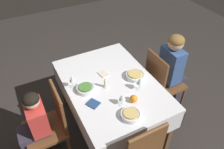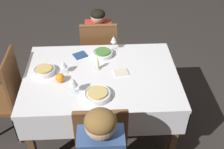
{
  "view_description": "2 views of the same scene",
  "coord_description": "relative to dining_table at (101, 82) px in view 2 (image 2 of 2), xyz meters",
  "views": [
    {
      "loc": [
        -1.62,
        0.82,
        2.44
      ],
      "look_at": [
        0.06,
        -0.05,
        0.83
      ],
      "focal_mm": 35.0,
      "sensor_mm": 36.0,
      "label": 1
    },
    {
      "loc": [
        0.0,
        -1.98,
        2.34
      ],
      "look_at": [
        0.1,
        -0.09,
        0.83
      ],
      "focal_mm": 45.0,
      "sensor_mm": 36.0,
      "label": 2
    }
  ],
  "objects": [
    {
      "name": "ground_plane",
      "position": [
        0.0,
        0.0,
        -0.67
      ],
      "size": [
        8.0,
        8.0,
        0.0
      ],
      "primitive_type": "plane",
      "color": "#332D2B"
    },
    {
      "name": "napkin_red_folded",
      "position": [
        0.18,
        0.01,
        0.1
      ],
      "size": [
        0.14,
        0.11,
        0.01
      ],
      "rotation": [
        0.0,
        0.0,
        0.17
      ],
      "color": "beige",
      "rests_on": "dining_table"
    },
    {
      "name": "napkin_spare_side",
      "position": [
        -0.2,
        0.3,
        0.1
      ],
      "size": [
        0.16,
        0.15,
        0.01
      ],
      "rotation": [
        0.0,
        0.0,
        0.49
      ],
      "color": "navy",
      "rests_on": "dining_table"
    },
    {
      "name": "candle_centerpiece",
      "position": [
        -0.03,
        0.08,
        0.14
      ],
      "size": [
        0.05,
        0.05,
        0.13
      ],
      "color": "beige",
      "rests_on": "dining_table"
    },
    {
      "name": "wine_glass_south",
      "position": [
        -0.23,
        -0.24,
        0.21
      ],
      "size": [
        0.07,
        0.07,
        0.16
      ],
      "color": "white",
      "rests_on": "dining_table"
    },
    {
      "name": "person_child_red",
      "position": [
        -0.01,
        0.92,
        -0.13
      ],
      "size": [
        0.3,
        0.33,
        0.99
      ],
      "rotation": [
        0.0,
        0.0,
        3.14
      ],
      "color": "#383342",
      "rests_on": "ground_plane"
    },
    {
      "name": "bowl_west",
      "position": [
        -0.51,
        0.05,
        0.12
      ],
      "size": [
        0.2,
        0.2,
        0.06
      ],
      "color": "silver",
      "rests_on": "dining_table"
    },
    {
      "name": "orange_fruit",
      "position": [
        -0.36,
        -0.08,
        0.14
      ],
      "size": [
        0.08,
        0.08,
        0.08
      ],
      "primitive_type": "sphere",
      "color": "orange",
      "rests_on": "dining_table"
    },
    {
      "name": "dining_table",
      "position": [
        0.0,
        0.0,
        0.0
      ],
      "size": [
        1.39,
        0.98,
        0.77
      ],
      "color": "silver",
      "rests_on": "ground_plane"
    },
    {
      "name": "bowl_south",
      "position": [
        -0.03,
        -0.3,
        0.12
      ],
      "size": [
        0.22,
        0.22,
        0.06
      ],
      "color": "silver",
      "rests_on": "dining_table"
    },
    {
      "name": "bowl_north",
      "position": [
        0.03,
        0.3,
        0.12
      ],
      "size": [
        0.2,
        0.2,
        0.06
      ],
      "color": "silver",
      "rests_on": "dining_table"
    },
    {
      "name": "chair_north",
      "position": [
        -0.01,
        0.75,
        -0.16
      ],
      "size": [
        0.43,
        0.44,
        0.94
      ],
      "rotation": [
        0.0,
        0.0,
        3.14
      ],
      "color": "brown",
      "rests_on": "ground_plane"
    },
    {
      "name": "chair_west",
      "position": [
        -0.95,
        0.07,
        -0.16
      ],
      "size": [
        0.44,
        0.43,
        0.94
      ],
      "rotation": [
        0.0,
        0.0,
        -1.57
      ],
      "color": "brown",
      "rests_on": "ground_plane"
    },
    {
      "name": "wine_glass_west",
      "position": [
        -0.33,
        0.04,
        0.19
      ],
      "size": [
        0.07,
        0.07,
        0.13
      ],
      "color": "white",
      "rests_on": "dining_table"
    },
    {
      "name": "wine_glass_north",
      "position": [
        0.14,
        0.4,
        0.21
      ],
      "size": [
        0.06,
        0.06,
        0.16
      ],
      "color": "white",
      "rests_on": "dining_table"
    }
  ]
}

